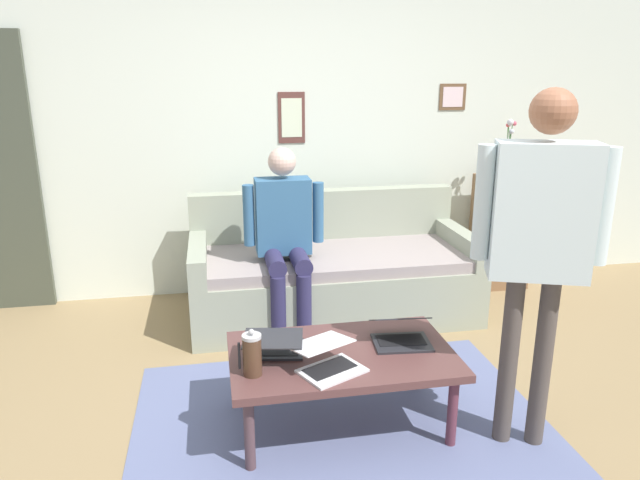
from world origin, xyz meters
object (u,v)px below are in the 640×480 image
laptop_left (274,345)px  laptop_center (401,334)px  side_shelf (500,231)px  person_seated (285,230)px  flower_vase (508,155)px  person_standing (540,229)px  couch (332,275)px  french_press (252,354)px  coffee_table (342,360)px  laptop_right (328,361)px

laptop_left → laptop_center: (-0.66, -0.01, -0.00)m
side_shelf → person_seated: size_ratio=0.74×
flower_vase → person_standing: person_standing is taller
laptop_left → side_shelf: side_shelf is taller
person_standing → laptop_left: bearing=-16.2°
couch → person_seated: (0.38, 0.23, 0.42)m
laptop_left → person_seated: bearing=-100.1°
couch → side_shelf: bearing=-167.8°
couch → french_press: size_ratio=8.93×
coffee_table → laptop_left: 0.35m
coffee_table → side_shelf: (-1.76, -1.76, 0.10)m
couch → side_shelf: (-1.51, -0.33, 0.17)m
laptop_left → french_press: french_press is taller
person_standing → person_seated: 1.82m
couch → laptop_left: size_ratio=5.39×
laptop_left → french_press: size_ratio=1.66×
flower_vase → person_seated: size_ratio=0.36×
flower_vase → person_seated: bearing=16.3°
laptop_center → laptop_right: laptop_center is taller
laptop_center → side_shelf: 2.22m
person_seated → coffee_table: bearing=96.2°
couch → laptop_center: bearing=93.3°
coffee_table → french_press: french_press is taller
laptop_center → person_seated: bearing=-68.2°
coffee_table → person_standing: 1.15m
coffee_table → laptop_center: bearing=-170.0°
flower_vase → person_standing: bearing=65.7°
couch → french_press: couch is taller
french_press → laptop_left: bearing=-123.9°
french_press → laptop_right: bearing=177.2°
coffee_table → person_standing: size_ratio=0.66×
coffee_table → flower_vase: 2.59m
laptop_center → french_press: 0.81m
coffee_table → laptop_left: size_ratio=2.95×
couch → person_standing: bearing=108.8°
french_press → person_seated: size_ratio=0.18×
laptop_right → flower_vase: (-1.86, -1.91, 0.66)m
side_shelf → person_seated: person_seated is taller
coffee_table → flower_vase: size_ratio=2.46×
laptop_left → person_seated: 1.21m
laptop_right → french_press: size_ratio=1.70×
laptop_center → person_seated: (0.46, -1.14, 0.27)m
laptop_right → side_shelf: bearing=-134.3°
couch → person_seated: person_seated is taller
side_shelf → person_seated: (1.89, 0.55, 0.26)m
laptop_right → flower_vase: bearing=-134.3°
couch → side_shelf: 1.56m
coffee_table → laptop_center: size_ratio=3.56×
laptop_center → side_shelf: bearing=-130.1°
laptop_right → person_seated: 1.38m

